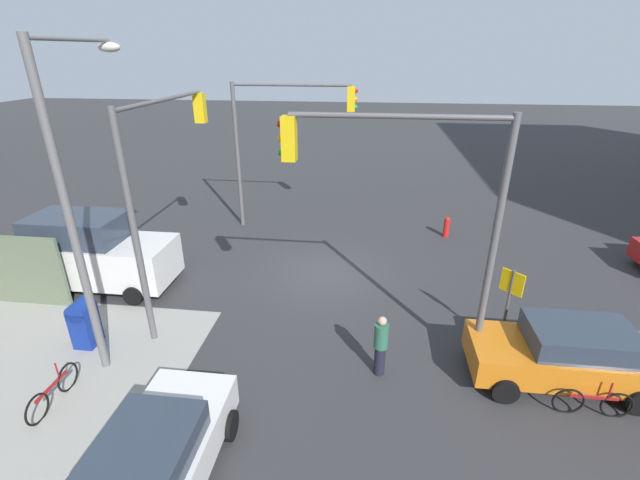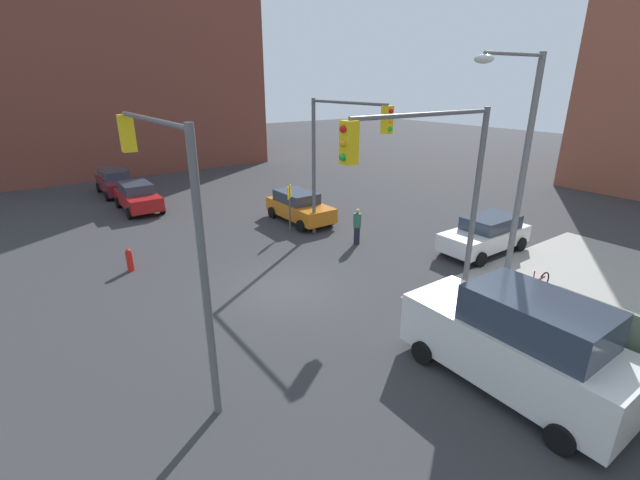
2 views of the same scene
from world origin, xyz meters
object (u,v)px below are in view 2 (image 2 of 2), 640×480
pedestrian_crossing (357,226)px  traffic_signal_ne_corner (433,178)px  mailbox_blue (520,297)px  coupe_maroon (116,182)px  traffic_signal_se_corner (166,199)px  traffic_signal_nw_corner (339,145)px  bicycle_leaning_on_fence (536,284)px  coupe_orange (299,206)px  van_white_delivery (517,342)px  street_lamp_corner (516,167)px  bicycle_at_crosswalk (313,211)px  hatchback_red (138,196)px  fire_hydrant (130,259)px  coupe_white (486,234)px

pedestrian_crossing → traffic_signal_ne_corner: bearing=125.3°
mailbox_blue → coupe_maroon: 25.94m
traffic_signal_se_corner → traffic_signal_nw_corner: bearing=118.9°
traffic_signal_ne_corner → bicycle_leaning_on_fence: (1.10, 4.84, -4.29)m
mailbox_blue → coupe_orange: (-12.71, -0.08, 0.08)m
coupe_maroon → van_white_delivery: size_ratio=0.79×
mailbox_blue → traffic_signal_ne_corner: bearing=-122.7°
traffic_signal_nw_corner → street_lamp_corner: (7.69, 0.93, 0.09)m
bicycle_at_crosswalk → street_lamp_corner: bearing=-2.7°
mailbox_blue → traffic_signal_nw_corner: bearing=-176.7°
hatchback_red → fire_hydrant: bearing=-16.1°
traffic_signal_nw_corner → bicycle_leaning_on_fence: 9.57m
coupe_orange → traffic_signal_nw_corner: bearing=-6.0°
traffic_signal_ne_corner → coupe_white: 8.20m
fire_hydrant → coupe_white: size_ratio=0.21×
traffic_signal_nw_corner → mailbox_blue: 9.56m
hatchback_red → bicycle_leaning_on_fence: 21.39m
coupe_white → pedestrian_crossing: size_ratio=2.56×
mailbox_blue → coupe_orange: size_ratio=0.33×
traffic_signal_nw_corner → van_white_delivery: (10.48, -2.70, -3.33)m
coupe_orange → bicycle_at_crosswalk: 1.23m
bicycle_leaning_on_fence → street_lamp_corner: bearing=-104.0°
traffic_signal_nw_corner → coupe_white: traffic_signal_nw_corner is taller
traffic_signal_ne_corner → pedestrian_crossing: size_ratio=3.78×
traffic_signal_ne_corner → bicycle_leaning_on_fence: 6.57m
coupe_white → fire_hydrant: bearing=-117.9°
traffic_signal_ne_corner → street_lamp_corner: street_lamp_corner is taller
traffic_signal_ne_corner → bicycle_leaning_on_fence: size_ratio=3.71×
traffic_signal_nw_corner → coupe_orange: (-3.98, 0.42, -3.77)m
traffic_signal_se_corner → van_white_delivery: size_ratio=1.20×
traffic_signal_se_corner → hatchback_red: bearing=170.1°
street_lamp_corner → pedestrian_crossing: (-7.16, -0.23, -3.81)m
pedestrian_crossing → bicycle_at_crosswalk: bearing=-40.6°
mailbox_blue → bicycle_leaning_on_fence: size_ratio=0.82×
bicycle_leaning_on_fence → fire_hydrant: bearing=-132.9°
traffic_signal_nw_corner → hatchback_red: 13.44m
traffic_signal_se_corner → mailbox_blue: size_ratio=4.55×
coupe_maroon → street_lamp_corner: bearing=16.9°
bicycle_leaning_on_fence → traffic_signal_ne_corner: bearing=-102.8°
mailbox_blue → coupe_maroon: coupe_maroon is taller
hatchback_red → mailbox_blue: bearing=18.3°
traffic_signal_nw_corner → traffic_signal_se_corner: size_ratio=1.00×
fire_hydrant → bicycle_at_crosswalk: size_ratio=0.54×
coupe_maroon → pedestrian_crossing: (16.81, 7.06, 0.05)m
traffic_signal_ne_corner → street_lamp_corner: 3.15m
pedestrian_crossing → fire_hydrant: bearing=41.2°
street_lamp_corner → bicycle_at_crosswalk: street_lamp_corner is taller
traffic_signal_ne_corner → coupe_maroon: size_ratio=1.53×
pedestrian_crossing → bicycle_at_crosswalk: size_ratio=0.98×
coupe_white → bicycle_at_crosswalk: 9.47m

